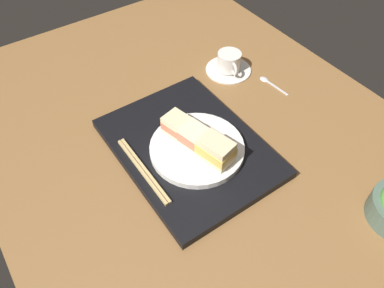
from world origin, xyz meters
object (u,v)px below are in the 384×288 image
sandwich_far (216,150)px  sandwich_middle (197,139)px  teaspoon (268,81)px  sandwich_plate (197,148)px  sandwich_near (180,127)px  coffee_cup (229,64)px  chopsticks_pair (143,170)px

sandwich_far → sandwich_middle: bearing=-167.3°
sandwich_far → teaspoon: bearing=117.3°
sandwich_plate → sandwich_near: bearing=-167.3°
sandwich_plate → teaspoon: bearing=108.4°
sandwich_near → sandwich_far: (10.83, 2.45, 0.47)cm
sandwich_middle → teaspoon: 35.20cm
sandwich_middle → coffee_cup: 34.69cm
teaspoon → sandwich_far: bearing=-62.7°
sandwich_middle → sandwich_far: (5.41, 1.22, 0.34)cm
coffee_cup → teaspoon: 12.53cm
sandwich_middle → coffee_cup: sandwich_middle is taller
chopsticks_pair → coffee_cup: coffee_cup is taller
sandwich_middle → sandwich_near: bearing=-167.3°
sandwich_near → teaspoon: sandwich_near is taller
sandwich_near → chopsticks_pair: (3.44, -12.24, -3.68)cm
chopsticks_pair → coffee_cup: bearing=116.1°
sandwich_near → chopsticks_pair: bearing=-74.3°
coffee_cup → sandwich_middle: bearing=-51.0°
sandwich_near → sandwich_far: 11.11cm
chopsticks_pair → coffee_cup: size_ratio=1.60×
chopsticks_pair → sandwich_middle: bearing=81.7°
sandwich_middle → chopsticks_pair: bearing=-98.3°
sandwich_plate → sandwich_far: sandwich_far is taller
chopsticks_pair → teaspoon: size_ratio=2.04×
sandwich_plate → teaspoon: (-10.95, 32.91, -2.64)cm
sandwich_middle → chopsticks_pair: size_ratio=0.42×
sandwich_far → chopsticks_pair: size_ratio=0.41×
sandwich_middle → coffee_cup: bearing=129.0°
sandwich_middle → sandwich_plate: bearing=-135.0°
sandwich_middle → coffee_cup: size_ratio=0.67×
coffee_cup → sandwich_plate: bearing=-51.0°
sandwich_plate → teaspoon: size_ratio=2.11×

